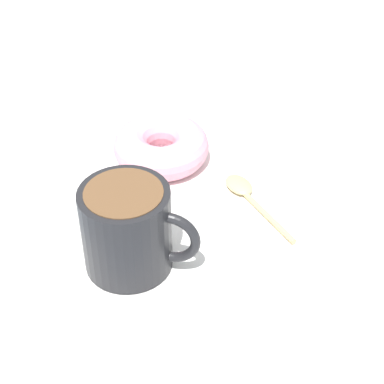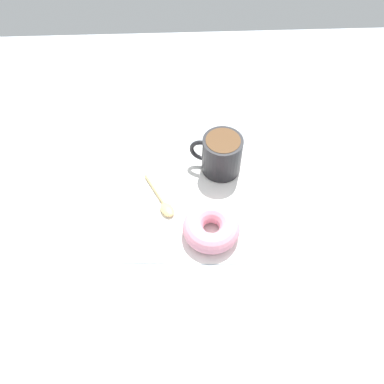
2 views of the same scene
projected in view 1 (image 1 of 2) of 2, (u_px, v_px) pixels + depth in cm
name	position (u px, v px, depth cm)	size (l,w,h in cm)	color
ground_plane	(167.00, 200.00, 67.87)	(120.00, 120.00, 2.00)	#B2BCC6
napkin	(192.00, 208.00, 65.01)	(28.45, 28.45, 0.30)	white
coffee_cup	(127.00, 228.00, 56.16)	(11.02, 7.99, 8.29)	black
donut	(160.00, 146.00, 69.96)	(10.46, 10.46, 3.80)	pink
spoon	(245.00, 194.00, 65.96)	(6.47, 10.72, 0.90)	#D8B772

